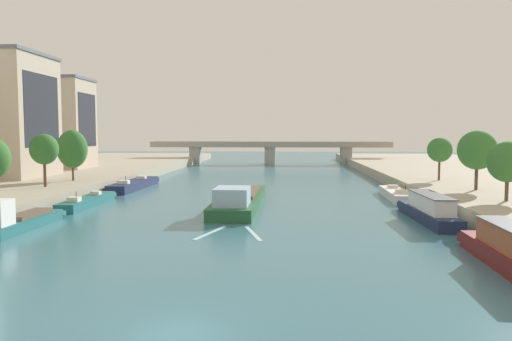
% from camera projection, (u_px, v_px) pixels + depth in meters
% --- Properties ---
extents(ground_plane, '(400.00, 400.00, 0.00)m').
position_uv_depth(ground_plane, '(177.00, 335.00, 20.37)').
color(ground_plane, '#386B7A').
extents(quay_left, '(36.00, 170.00, 1.74)m').
position_uv_depth(quay_left, '(15.00, 180.00, 77.43)').
color(quay_left, '#A89E89').
rests_on(quay_left, ground).
extents(barge_midriver, '(4.80, 22.88, 2.97)m').
position_uv_depth(barge_midriver, '(239.00, 199.00, 55.30)').
color(barge_midriver, '#235633').
rests_on(barge_midriver, ground).
extents(wake_behind_barge, '(5.60, 5.91, 0.03)m').
position_uv_depth(wake_behind_barge, '(232.00, 233.00, 40.95)').
color(wake_behind_barge, '#AAD6E0').
rests_on(wake_behind_barge, ground).
extents(moored_boat_left_midway, '(2.27, 11.31, 3.06)m').
position_uv_depth(moored_boat_left_midway, '(20.00, 220.00, 42.24)').
color(moored_boat_left_midway, '#23666B').
rests_on(moored_boat_left_midway, ground).
extents(moored_boat_left_near, '(2.27, 13.10, 2.08)m').
position_uv_depth(moored_boat_left_near, '(88.00, 201.00, 56.61)').
color(moored_boat_left_near, '#23666B').
rests_on(moored_boat_left_near, ground).
extents(moored_boat_left_gap_after, '(3.23, 16.71, 2.31)m').
position_uv_depth(moored_boat_left_gap_after, '(135.00, 184.00, 73.78)').
color(moored_boat_left_gap_after, '#1E284C').
rests_on(moored_boat_left_gap_after, ground).
extents(moored_boat_right_upstream, '(2.54, 12.62, 2.75)m').
position_uv_depth(moored_boat_right_upstream, '(508.00, 250.00, 30.34)').
color(moored_boat_right_upstream, maroon).
rests_on(moored_boat_right_upstream, ground).
extents(moored_boat_right_downstream, '(2.77, 13.87, 2.66)m').
position_uv_depth(moored_boat_right_downstream, '(429.00, 210.00, 46.50)').
color(moored_boat_right_downstream, '#1E284C').
rests_on(moored_boat_right_downstream, ground).
extents(moored_boat_right_gap_after, '(2.87, 12.94, 2.18)m').
position_uv_depth(moored_boat_right_gap_after, '(396.00, 194.00, 62.64)').
color(moored_boat_right_gap_after, silver).
rests_on(moored_boat_right_gap_after, ground).
extents(tree_left_second, '(3.42, 3.42, 6.50)m').
position_uv_depth(tree_left_second, '(44.00, 149.00, 60.16)').
color(tree_left_second, brown).
rests_on(tree_left_second, quay_left).
extents(tree_left_past_mid, '(4.10, 4.10, 7.04)m').
position_uv_depth(tree_left_past_mid, '(72.00, 149.00, 68.12)').
color(tree_left_past_mid, brown).
rests_on(tree_left_past_mid, quay_left).
extents(tree_right_midway, '(3.84, 3.84, 5.84)m').
position_uv_depth(tree_right_midway, '(508.00, 162.00, 47.59)').
color(tree_right_midway, brown).
rests_on(tree_right_midway, quay_right).
extents(tree_right_past_mid, '(4.42, 4.42, 6.93)m').
position_uv_depth(tree_right_past_mid, '(477.00, 150.00, 56.78)').
color(tree_right_past_mid, brown).
rests_on(tree_right_past_mid, quay_right).
extents(tree_right_by_lamp, '(3.40, 3.40, 5.98)m').
position_uv_depth(tree_right_by_lamp, '(440.00, 150.00, 68.32)').
color(tree_right_by_lamp, brown).
rests_on(tree_right_by_lamp, quay_right).
extents(building_left_tall, '(12.48, 10.11, 16.92)m').
position_uv_depth(building_left_tall, '(56.00, 123.00, 92.20)').
color(building_left_tall, '#B2A38E').
rests_on(building_left_tall, quay_left).
extents(bridge_far, '(64.70, 4.40, 6.00)m').
position_uv_depth(bridge_far, '(270.00, 150.00, 132.37)').
color(bridge_far, '#9E998E').
rests_on(bridge_far, ground).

